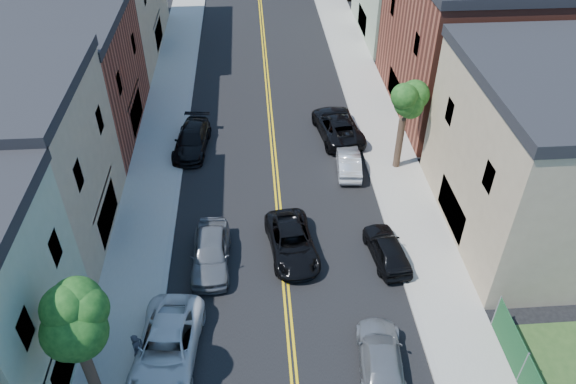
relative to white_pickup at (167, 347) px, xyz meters
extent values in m
cube|color=gray|center=(-2.40, 23.66, -0.72)|extent=(3.20, 100.00, 0.15)
cube|color=gray|center=(13.40, 23.66, -0.72)|extent=(3.20, 100.00, 0.15)
cube|color=gray|center=(-0.65, 23.66, -0.72)|extent=(0.30, 100.00, 0.15)
cube|color=gray|center=(11.65, 23.66, -0.72)|extent=(0.30, 100.00, 0.15)
cube|color=#998466|center=(-8.50, 8.66, 3.70)|extent=(9.00, 10.00, 9.00)
cube|color=brown|center=(-8.50, 19.66, 3.20)|extent=(9.00, 12.00, 8.00)
cube|color=#998466|center=(19.50, 7.66, 3.70)|extent=(9.00, 12.00, 9.00)
cube|color=brown|center=(19.50, 21.66, 4.20)|extent=(9.00, 14.00, 10.00)
cylinder|color=#37261B|center=(-2.40, -2.34, 1.33)|extent=(0.44, 0.44, 3.96)
sphere|color=#0E360F|center=(-2.40, -2.34, 5.65)|extent=(5.20, 5.20, 5.20)
sphere|color=#0E360F|center=(-1.88, -2.73, 6.69)|extent=(3.90, 3.90, 3.90)
sphere|color=#0E360F|center=(-2.92, -1.82, 5.13)|extent=(3.64, 3.64, 3.64)
cylinder|color=#37261B|center=(13.40, 13.66, 1.11)|extent=(0.44, 0.44, 3.52)
sphere|color=#0E360F|center=(13.40, 13.66, 4.85)|extent=(4.40, 4.40, 4.40)
sphere|color=#0E360F|center=(13.84, 13.33, 5.73)|extent=(3.30, 3.30, 3.30)
sphere|color=#0E360F|center=(12.96, 14.10, 4.41)|extent=(3.08, 3.08, 3.08)
imported|color=silver|center=(0.00, 0.00, 0.00)|extent=(3.21, 5.97, 1.59)
imported|color=#585A5F|center=(1.70, 5.78, 0.04)|extent=(2.02, 4.92, 1.67)
imported|color=black|center=(0.00, 16.80, -0.05)|extent=(2.65, 5.34, 1.49)
imported|color=slate|center=(9.30, -1.12, -0.11)|extent=(2.43, 4.92, 1.38)
imported|color=black|center=(11.00, 5.48, -0.09)|extent=(2.18, 4.34, 1.42)
imported|color=#B5B8BD|center=(10.23, 13.61, -0.12)|extent=(1.75, 4.19, 1.35)
imported|color=black|center=(10.09, 17.82, 0.01)|extent=(3.46, 6.13, 1.62)
imported|color=black|center=(6.00, 6.31, -0.08)|extent=(2.92, 5.37, 1.43)
imported|color=#24252B|center=(-1.20, -0.13, 0.21)|extent=(0.63, 0.74, 1.71)
camera|label=1|loc=(4.26, -14.96, 20.36)|focal=34.28mm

